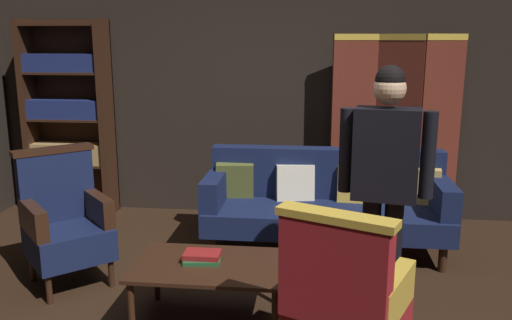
{
  "coord_description": "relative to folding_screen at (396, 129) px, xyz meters",
  "views": [
    {
      "loc": [
        0.45,
        -3.16,
        1.86
      ],
      "look_at": [
        0.0,
        0.8,
        0.95
      ],
      "focal_mm": 37.63,
      "sensor_mm": 36.0,
      "label": 1
    }
  ],
  "objects": [
    {
      "name": "armchair_wing_left",
      "position": [
        -2.68,
        -1.65,
        -0.5
      ],
      "size": [
        0.82,
        0.82,
        1.04
      ],
      "color": "black",
      "rests_on": "ground_plane"
    },
    {
      "name": "coffee_table",
      "position": [
        -1.45,
        -2.14,
        -0.61
      ],
      "size": [
        1.0,
        0.64,
        0.42
      ],
      "color": "black",
      "rests_on": "ground_plane"
    },
    {
      "name": "bookshelf",
      "position": [
        -3.39,
        0.01,
        0.08
      ],
      "size": [
        0.9,
        0.32,
        2.05
      ],
      "color": "black",
      "rests_on": "ground_plane"
    },
    {
      "name": "back_wall",
      "position": [
        -1.24,
        0.26,
        0.41
      ],
      "size": [
        7.2,
        0.1,
        2.8
      ],
      "primitive_type": "cube",
      "color": "black",
      "rests_on": "ground_plane"
    },
    {
      "name": "book_red_leather",
      "position": [
        -1.51,
        -2.1,
        -0.52
      ],
      "size": [
        0.24,
        0.16,
        0.03
      ],
      "primitive_type": "cube",
      "rotation": [
        0.0,
        0.0,
        0.01
      ],
      "color": "maroon",
      "rests_on": "book_green_cloth"
    },
    {
      "name": "folding_screen",
      "position": [
        0.0,
        0.0,
        0.0
      ],
      "size": [
        1.27,
        0.25,
        1.9
      ],
      "color": "#5B2319",
      "rests_on": "ground_plane"
    },
    {
      "name": "velvet_couch",
      "position": [
        -0.69,
        -0.73,
        -0.53
      ],
      "size": [
        2.12,
        0.78,
        0.88
      ],
      "color": "black",
      "rests_on": "ground_plane"
    },
    {
      "name": "standing_figure",
      "position": [
        -0.35,
        -2.01,
        0.04
      ],
      "size": [
        0.58,
        0.28,
        1.7
      ],
      "color": "black",
      "rests_on": "ground_plane"
    },
    {
      "name": "armchair_gilt_accent",
      "position": [
        -0.62,
        -2.73,
        -0.5
      ],
      "size": [
        0.76,
        0.76,
        1.04
      ],
      "color": "gold",
      "rests_on": "ground_plane"
    },
    {
      "name": "book_green_cloth",
      "position": [
        -1.51,
        -2.1,
        -0.55
      ],
      "size": [
        0.27,
        0.23,
        0.03
      ],
      "primitive_type": "cube",
      "rotation": [
        0.0,
        0.0,
        0.13
      ],
      "color": "#1E4C28",
      "rests_on": "coffee_table"
    }
  ]
}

